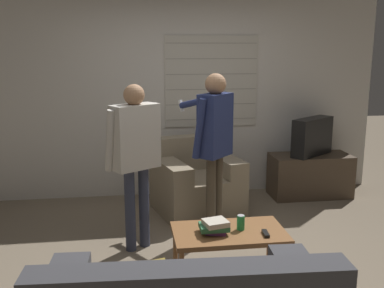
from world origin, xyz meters
name	(u,v)px	position (x,y,z in m)	size (l,w,h in m)	color
ground_plane	(207,261)	(0.00, 0.00, 0.00)	(16.00, 16.00, 0.00)	#7F705B
wall_back	(182,98)	(0.01, 2.03, 1.28)	(5.20, 0.08, 2.55)	silver
armchair_beige	(196,183)	(0.09, 1.33, 0.34)	(1.10, 1.05, 0.86)	gray
coffee_table	(229,236)	(0.12, -0.34, 0.39)	(0.93, 0.54, 0.44)	brown
tv_stand	(310,175)	(1.66, 1.64, 0.28)	(1.03, 0.47, 0.55)	#4C3D2D
tv	(312,137)	(1.66, 1.64, 0.80)	(0.65, 0.54, 0.48)	black
person_left_standing	(135,147)	(-0.63, 0.39, 1.01)	(0.54, 0.82, 1.60)	#33384C
person_right_standing	(214,135)	(0.17, 0.62, 1.06)	(0.51, 0.79, 1.68)	#4C4233
book_stack	(215,226)	(-0.01, -0.37, 0.50)	(0.24, 0.21, 0.12)	#75387F
soda_can	(241,223)	(0.22, -0.33, 0.50)	(0.07, 0.07, 0.13)	#238E47
spare_remote	(266,233)	(0.39, -0.47, 0.45)	(0.05, 0.13, 0.02)	black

